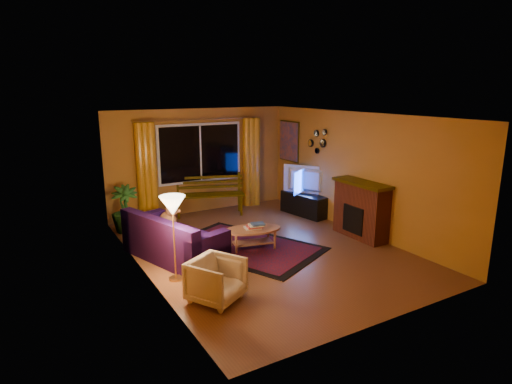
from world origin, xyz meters
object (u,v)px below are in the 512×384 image
sofa (174,237)px  tv_console (304,204)px  armchair (216,278)px  coffee_table (253,238)px  floor_lamp (174,239)px  bench (210,205)px

sofa → tv_console: 3.75m
armchair → coffee_table: size_ratio=0.64×
coffee_table → tv_console: tv_console is taller
sofa → tv_console: (3.61, 1.02, -0.15)m
tv_console → floor_lamp: bearing=-163.6°
floor_lamp → tv_console: (3.89, 1.86, -0.42)m
floor_lamp → tv_console: 4.34m
sofa → floor_lamp: 0.93m
armchair → floor_lamp: (-0.27, 0.96, 0.33)m
floor_lamp → tv_console: floor_lamp is taller
bench → tv_console: size_ratio=1.33×
bench → tv_console: (1.96, -1.13, 0.01)m
bench → sofa: size_ratio=0.82×
armchair → floor_lamp: size_ratio=0.51×
bench → sofa: (-1.65, -2.15, 0.16)m
tv_console → coffee_table: bearing=-158.1°
armchair → coffee_table: 2.12m
bench → coffee_table: 2.44m
floor_lamp → coffee_table: size_ratio=1.25×
sofa → floor_lamp: size_ratio=1.48×
sofa → armchair: 1.80m
armchair → tv_console: armchair is taller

